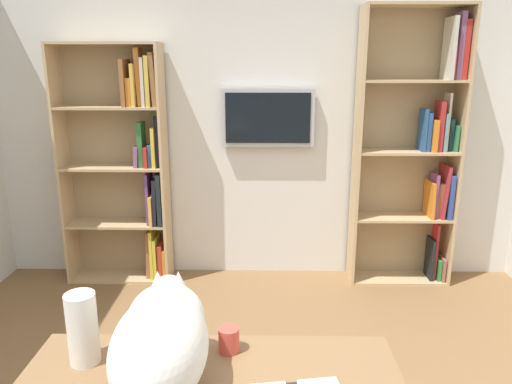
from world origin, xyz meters
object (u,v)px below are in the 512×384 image
at_px(bookshelf_left, 418,148).
at_px(wall_mounted_tv, 268,118).
at_px(cat, 162,339).
at_px(coffee_mug, 229,340).
at_px(paper_towel_roll, 83,328).
at_px(bookshelf_right, 129,165).

distance_m(bookshelf_left, wall_mounted_tv, 1.24).
distance_m(cat, coffee_mug, 0.31).
xyz_separation_m(cat, paper_towel_roll, (0.32, -0.12, -0.04)).
xyz_separation_m(bookshelf_left, paper_towel_roll, (1.90, 2.31, -0.27)).
bearing_deg(wall_mounted_tv, cat, 81.58).
bearing_deg(bookshelf_right, bookshelf_left, -179.92).
height_order(bookshelf_left, wall_mounted_tv, bookshelf_left).
height_order(cat, paper_towel_roll, cat).
relative_size(wall_mounted_tv, cat, 1.17).
relative_size(bookshelf_left, coffee_mug, 23.28).
relative_size(bookshelf_right, cat, 3.03).
height_order(bookshelf_right, wall_mounted_tv, bookshelf_right).
xyz_separation_m(wall_mounted_tv, coffee_mug, (0.16, 2.31, -0.59)).
bearing_deg(bookshelf_left, bookshelf_right, 0.08).
bearing_deg(paper_towel_roll, bookshelf_left, -129.54).
height_order(wall_mounted_tv, cat, wall_mounted_tv).
relative_size(bookshelf_left, paper_towel_roll, 8.22).
height_order(bookshelf_right, paper_towel_roll, bookshelf_right).
height_order(bookshelf_left, coffee_mug, bookshelf_left).
relative_size(bookshelf_left, cat, 3.45).
xyz_separation_m(bookshelf_left, bookshelf_right, (2.36, 0.00, -0.14)).
relative_size(paper_towel_roll, coffee_mug, 2.83).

